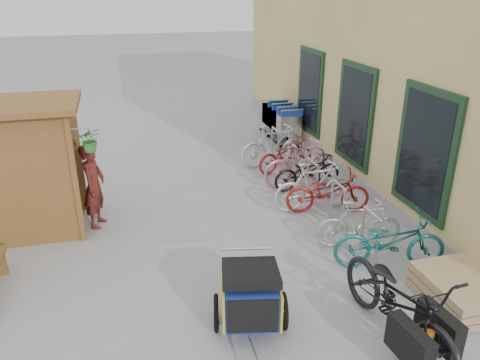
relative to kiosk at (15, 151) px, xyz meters
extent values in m
plane|color=gray|center=(3.28, -2.47, -1.55)|extent=(80.00, 80.00, 0.00)
cube|color=#D8C47C|center=(9.78, 2.03, 1.95)|extent=(6.00, 13.00, 7.00)
cube|color=gray|center=(6.86, 2.03, -1.40)|extent=(0.18, 13.00, 0.30)
cube|color=#16331C|center=(6.75, -1.97, 0.05)|extent=(0.06, 1.50, 2.20)
cube|color=black|center=(6.72, -1.97, 0.05)|extent=(0.02, 1.25, 1.95)
cube|color=#16331C|center=(6.75, 0.53, 0.05)|extent=(0.06, 1.50, 2.20)
cube|color=black|center=(6.72, 0.53, 0.05)|extent=(0.02, 1.25, 1.95)
cube|color=#16331C|center=(6.75, 3.03, 0.05)|extent=(0.06, 1.50, 2.20)
cube|color=black|center=(6.72, 3.03, 0.05)|extent=(0.02, 1.25, 1.95)
cube|color=brown|center=(0.98, -0.62, -0.40)|extent=(0.09, 0.09, 2.30)
cube|color=brown|center=(0.98, 0.68, -0.40)|extent=(0.09, 0.09, 2.30)
cube|color=brown|center=(0.08, -0.59, -0.40)|extent=(1.80, 0.05, 2.30)
cube|color=brown|center=(0.08, 0.65, -0.40)|extent=(1.80, 0.05, 2.30)
cube|color=brown|center=(0.08, 0.03, 0.80)|extent=(2.15, 1.65, 0.10)
cube|color=brown|center=(-0.12, 0.03, -0.65)|extent=(1.30, 1.15, 0.04)
cube|color=brown|center=(-0.12, 0.03, -0.05)|extent=(1.30, 1.15, 0.04)
cylinder|color=#A5A8AD|center=(1.16, -0.62, 0.50)|extent=(0.36, 0.02, 0.02)
imported|color=#2F7127|center=(1.31, -0.62, 0.30)|extent=(0.38, 0.33, 0.42)
cylinder|color=#A5A8AD|center=(5.58, -2.72, -1.13)|extent=(0.05, 0.05, 0.84)
cylinder|color=#A5A8AD|center=(5.58, -2.22, -1.13)|extent=(0.05, 0.05, 0.84)
cylinder|color=#A5A8AD|center=(5.58, -2.47, -0.71)|extent=(0.05, 0.50, 0.05)
cylinder|color=#A5A8AD|center=(5.58, -1.52, -1.13)|extent=(0.05, 0.05, 0.84)
cylinder|color=#A5A8AD|center=(5.58, -1.02, -1.13)|extent=(0.05, 0.05, 0.84)
cylinder|color=#A5A8AD|center=(5.58, -1.27, -0.71)|extent=(0.05, 0.50, 0.05)
cylinder|color=#A5A8AD|center=(5.58, -0.32, -1.13)|extent=(0.05, 0.05, 0.84)
cylinder|color=#A5A8AD|center=(5.58, 0.18, -1.13)|extent=(0.05, 0.05, 0.84)
cylinder|color=#A5A8AD|center=(5.58, -0.07, -0.71)|extent=(0.05, 0.50, 0.05)
cylinder|color=#A5A8AD|center=(5.58, 0.88, -1.13)|extent=(0.05, 0.05, 0.84)
cylinder|color=#A5A8AD|center=(5.58, 1.38, -1.13)|extent=(0.05, 0.05, 0.84)
cylinder|color=#A5A8AD|center=(5.58, 1.13, -0.71)|extent=(0.05, 0.50, 0.05)
cylinder|color=#A5A8AD|center=(5.58, 2.08, -1.13)|extent=(0.05, 0.05, 0.84)
cylinder|color=#A5A8AD|center=(5.58, 2.58, -1.13)|extent=(0.05, 0.05, 0.84)
cylinder|color=#A5A8AD|center=(5.58, 2.33, -0.71)|extent=(0.05, 0.50, 0.05)
cube|color=tan|center=(6.28, -3.87, -1.48)|extent=(1.00, 1.20, 0.12)
cube|color=tan|center=(6.28, -3.87, -1.34)|extent=(1.00, 1.20, 0.12)
cube|color=tan|center=(6.28, -3.87, -1.20)|extent=(1.00, 1.20, 0.12)
cube|color=silver|center=(6.28, 3.52, -0.89)|extent=(0.60, 0.93, 0.57)
cube|color=#1C45B7|center=(6.28, 3.05, -0.51)|extent=(0.60, 0.04, 0.20)
cylinder|color=silver|center=(6.28, 3.02, -0.43)|extent=(0.64, 0.04, 0.04)
cylinder|color=black|center=(6.04, 3.14, -1.49)|extent=(0.04, 0.13, 0.13)
cube|color=silver|center=(6.28, 3.91, -0.89)|extent=(0.60, 0.93, 0.57)
cube|color=#1C45B7|center=(6.28, 3.43, -0.51)|extent=(0.60, 0.04, 0.20)
cylinder|color=silver|center=(6.28, 3.40, -0.43)|extent=(0.64, 0.04, 0.04)
cylinder|color=black|center=(6.04, 3.52, -1.49)|extent=(0.04, 0.13, 0.13)
cube|color=silver|center=(6.28, 4.29, -0.89)|extent=(0.60, 0.93, 0.57)
cube|color=#1C45B7|center=(6.28, 3.82, -0.51)|extent=(0.60, 0.04, 0.20)
cylinder|color=silver|center=(6.28, 3.78, -0.43)|extent=(0.64, 0.04, 0.04)
cylinder|color=black|center=(6.04, 3.91, -1.49)|extent=(0.04, 0.13, 0.13)
cube|color=silver|center=(6.28, 4.67, -0.89)|extent=(0.60, 0.93, 0.57)
cube|color=#1C45B7|center=(6.28, 4.20, -0.51)|extent=(0.60, 0.04, 0.20)
cylinder|color=silver|center=(6.28, 4.17, -0.43)|extent=(0.64, 0.04, 0.04)
cylinder|color=black|center=(6.04, 4.29, -1.49)|extent=(0.04, 0.13, 0.13)
cube|color=navy|center=(3.23, -3.59, -1.05)|extent=(0.83, 0.99, 0.51)
cube|color=gold|center=(2.88, -3.52, -1.05)|extent=(0.21, 0.86, 0.51)
cube|color=gold|center=(3.57, -3.66, -1.05)|extent=(0.21, 0.86, 0.51)
cube|color=black|center=(3.13, -4.04, -1.02)|extent=(0.61, 0.16, 0.47)
cube|color=black|center=(3.24, -3.54, -0.74)|extent=(0.88, 0.97, 0.25)
torus|color=black|center=(2.79, -3.50, -1.32)|extent=(0.16, 0.51, 0.51)
torus|color=black|center=(3.67, -3.68, -1.32)|extent=(0.16, 0.51, 0.51)
cylinder|color=#B7B7BC|center=(3.07, -4.32, -1.32)|extent=(0.19, 0.74, 0.03)
cylinder|color=#B7B7BC|center=(3.33, -3.12, -0.64)|extent=(0.70, 0.18, 0.03)
imported|color=black|center=(4.95, -4.27, -0.97)|extent=(0.97, 2.27, 1.16)
cube|color=black|center=(4.75, -4.85, -1.10)|extent=(0.24, 0.66, 0.45)
cube|color=black|center=(5.24, -4.70, -1.10)|extent=(0.24, 0.66, 0.45)
cube|color=orange|center=(5.00, -4.77, -1.05)|extent=(0.14, 0.19, 0.12)
imported|color=maroon|center=(1.23, -0.10, -0.75)|extent=(0.55, 0.67, 1.60)
imported|color=#1A6866|center=(5.76, -2.77, -1.09)|extent=(1.87, 1.02, 0.93)
imported|color=#AEAFB3|center=(5.58, -2.09, -1.11)|extent=(1.53, 0.70, 0.88)
imported|color=maroon|center=(5.65, -0.70, -1.12)|extent=(1.75, 0.91, 0.87)
imported|color=silver|center=(5.43, -0.54, -1.04)|extent=(1.71, 0.51, 1.02)
imported|color=black|center=(5.69, 0.47, -1.14)|extent=(1.62, 0.69, 0.83)
imported|color=pink|center=(5.61, 0.73, -1.02)|extent=(1.82, 0.72, 1.07)
imported|color=maroon|center=(5.61, 1.64, -1.15)|extent=(1.63, 0.94, 0.81)
imported|color=silver|center=(5.44, 2.02, -1.02)|extent=(1.80, 0.64, 1.06)
camera|label=1|loc=(1.82, -8.39, 2.67)|focal=35.00mm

